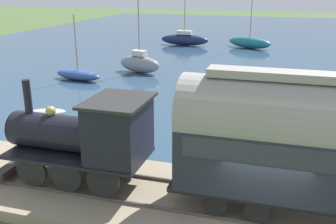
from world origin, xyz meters
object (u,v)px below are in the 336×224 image
Objects in this scene: sailboat_navy at (185,39)px; sailboat_blue at (78,75)px; sailboat_gray at (140,63)px; rowboat_far_out at (265,113)px; sailboat_teal at (249,42)px; rowboat_mid_harbor at (40,114)px; steam_locomotive at (88,134)px.

sailboat_navy is 1.33× the size of sailboat_blue.
sailboat_gray reaches higher than rowboat_far_out.
sailboat_teal reaches higher than sailboat_blue.
sailboat_navy is 29.10m from rowboat_mid_harbor.
rowboat_far_out is (-8.91, -11.13, -0.58)m from sailboat_gray.
sailboat_teal is 7.90m from sailboat_navy.
steam_locomotive is 12.31m from rowboat_far_out.
sailboat_teal reaches higher than steam_locomotive.
steam_locomotive is 36.27m from sailboat_navy.
sailboat_teal is at bearing -87.05° from sailboat_navy.
rowboat_mid_harbor is (-29.09, 0.97, -0.46)m from sailboat_navy.
sailboat_blue is at bearing 79.28° from rowboat_far_out.
sailboat_teal reaches higher than sailboat_navy.
sailboat_gray is at bearing 59.05° from rowboat_far_out.
sailboat_navy is at bearing -1.25° from sailboat_blue.
sailboat_gray is 0.73× the size of sailboat_teal.
rowboat_far_out is at bearing -147.56° from sailboat_teal.
rowboat_mid_harbor is at bearing 116.13° from rowboat_far_out.
sailboat_blue is (-20.04, 3.58, -0.30)m from sailboat_navy.
rowboat_far_out is at bearing -27.32° from steam_locomotive.
sailboat_gray is at bearing 15.79° from steam_locomotive.
sailboat_teal is 30.52m from rowboat_mid_harbor.
sailboat_gray is (19.68, 5.56, -1.53)m from steam_locomotive.
steam_locomotive is at bearing 160.40° from rowboat_far_out.
steam_locomotive reaches higher than rowboat_far_out.
rowboat_far_out is at bearing -108.70° from rowboat_mid_harbor.
sailboat_navy is 3.52× the size of rowboat_far_out.
sailboat_gray is at bearing 179.25° from sailboat_teal.
sailboat_navy is at bearing 15.77° from sailboat_gray.
sailboat_teal is (16.21, -7.73, -0.12)m from sailboat_gray.
sailboat_gray is at bearing -177.30° from sailboat_navy.
sailboat_gray reaches higher than sailboat_blue.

